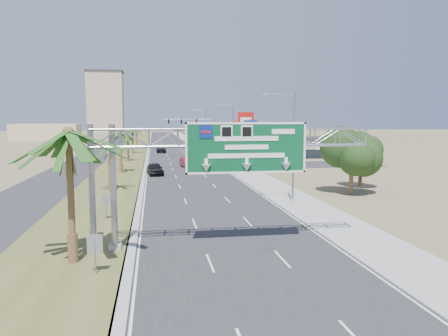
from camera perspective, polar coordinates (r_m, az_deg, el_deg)
ground at (r=17.94m, az=7.97°, el=-18.96°), size 600.00×600.00×0.00m
road at (r=125.80m, az=-6.98°, el=2.81°), size 12.00×300.00×0.02m
sidewalk_right at (r=126.42m, az=-3.13°, el=2.89°), size 4.00×300.00×0.10m
median_grass at (r=125.81m, az=-11.54°, el=2.75°), size 7.00×300.00×0.12m
opposing_road at (r=126.29m, az=-14.72°, el=2.67°), size 8.00×300.00×0.02m
sign_gantry at (r=25.74m, az=-0.64°, el=2.80°), size 16.75×1.24×7.50m
palm_near at (r=23.88m, az=-19.66°, el=4.25°), size 5.70×5.70×8.35m
palm_row_b at (r=47.78m, az=-14.75°, el=2.83°), size 3.99×3.99×5.95m
palm_row_c at (r=63.67m, az=-13.40°, el=4.38°), size 3.99×3.99×6.75m
palm_row_d at (r=81.67m, az=-12.48°, el=3.92°), size 3.99×3.99×5.45m
palm_row_e at (r=100.61m, az=-11.88°, el=4.75°), size 3.99×3.99×6.15m
palm_row_f at (r=125.59m, az=-11.36°, el=4.87°), size 3.99×3.99×5.75m
streetlight_near at (r=39.52m, az=8.78°, el=1.98°), size 3.27×0.44×10.00m
streetlight_mid at (r=68.63m, az=1.02°, el=3.87°), size 3.27×0.44×10.00m
streetlight_far at (r=104.23m, az=-2.51°, el=4.71°), size 3.27×0.44×10.00m
signal_mast at (r=88.07m, az=-2.66°, el=4.51°), size 10.28×0.71×8.00m
store_building at (r=85.98m, az=9.04°, el=2.50°), size 18.00×10.00×4.00m
oak_near at (r=46.10m, az=16.38°, el=2.20°), size 4.50×4.50×6.80m
oak_far at (r=51.06m, az=17.46°, el=1.75°), size 3.50×3.50×5.60m
median_signback_a at (r=22.54m, az=-16.51°, el=-9.89°), size 0.75×0.08×2.08m
median_signback_b at (r=34.23m, az=-15.15°, el=-4.31°), size 0.75×0.08×2.08m
tower_distant at (r=267.04m, az=-15.20°, el=8.24°), size 20.00×16.00×35.00m
building_distant_left at (r=180.06m, az=-22.16°, el=4.40°), size 24.00×14.00×6.00m
building_distant_right at (r=159.42m, az=3.44°, el=4.48°), size 20.00×12.00×5.00m
car_left_lane at (r=61.21m, az=-8.99°, el=-0.13°), size 2.58×5.13×1.67m
car_mid_lane at (r=70.47m, az=-4.84°, el=0.74°), size 2.28×5.00×1.59m
car_right_lane at (r=89.75m, az=-3.33°, el=1.94°), size 3.19×5.85×1.55m
car_far at (r=102.36m, az=-8.21°, el=2.43°), size 2.23×5.40×1.56m
pole_sign_red_near at (r=66.46m, az=2.86°, el=5.82°), size 2.41×0.84×8.97m
pole_sign_blue at (r=65.47m, az=3.45°, el=4.68°), size 2.02×0.66×7.78m
pole_sign_red_far at (r=86.95m, az=1.97°, el=5.23°), size 2.21×0.77×7.61m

